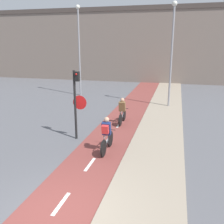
{
  "coord_description": "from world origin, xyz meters",
  "views": [
    {
      "loc": [
        2.99,
        -5.17,
        4.49
      ],
      "look_at": [
        0.0,
        6.37,
        1.2
      ],
      "focal_mm": 40.0,
      "sensor_mm": 36.0,
      "label": 1
    }
  ],
  "objects_px": {
    "street_lamp_sidewalk": "(172,45)",
    "cyclist_near": "(107,136)",
    "street_lamp_far": "(79,43)",
    "traffic_light_pole": "(77,98)",
    "cyclist_far": "(122,112)"
  },
  "relations": [
    {
      "from": "traffic_light_pole",
      "to": "street_lamp_far",
      "type": "distance_m",
      "value": 10.97
    },
    {
      "from": "street_lamp_sidewalk",
      "to": "street_lamp_far",
      "type": "bearing_deg",
      "value": 163.65
    },
    {
      "from": "traffic_light_pole",
      "to": "cyclist_far",
      "type": "relative_size",
      "value": 1.91
    },
    {
      "from": "street_lamp_far",
      "to": "cyclist_near",
      "type": "distance_m",
      "value": 12.97
    },
    {
      "from": "street_lamp_sidewalk",
      "to": "traffic_light_pole",
      "type": "bearing_deg",
      "value": -117.51
    },
    {
      "from": "street_lamp_sidewalk",
      "to": "cyclist_near",
      "type": "relative_size",
      "value": 4.01
    },
    {
      "from": "street_lamp_far",
      "to": "street_lamp_sidewalk",
      "type": "xyz_separation_m",
      "value": [
        7.79,
        -2.28,
        -0.18
      ]
    },
    {
      "from": "traffic_light_pole",
      "to": "street_lamp_far",
      "type": "relative_size",
      "value": 0.44
    },
    {
      "from": "street_lamp_far",
      "to": "street_lamp_sidewalk",
      "type": "distance_m",
      "value": 8.12
    },
    {
      "from": "street_lamp_far",
      "to": "street_lamp_sidewalk",
      "type": "bearing_deg",
      "value": -16.35
    },
    {
      "from": "street_lamp_far",
      "to": "cyclist_near",
      "type": "height_order",
      "value": "street_lamp_far"
    },
    {
      "from": "street_lamp_far",
      "to": "cyclist_near",
      "type": "bearing_deg",
      "value": -63.47
    },
    {
      "from": "traffic_light_pole",
      "to": "cyclist_far",
      "type": "xyz_separation_m",
      "value": [
        1.57,
        2.88,
        -1.37
      ]
    },
    {
      "from": "traffic_light_pole",
      "to": "street_lamp_far",
      "type": "bearing_deg",
      "value": 110.71
    },
    {
      "from": "traffic_light_pole",
      "to": "cyclist_far",
      "type": "bearing_deg",
      "value": 61.4
    }
  ]
}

